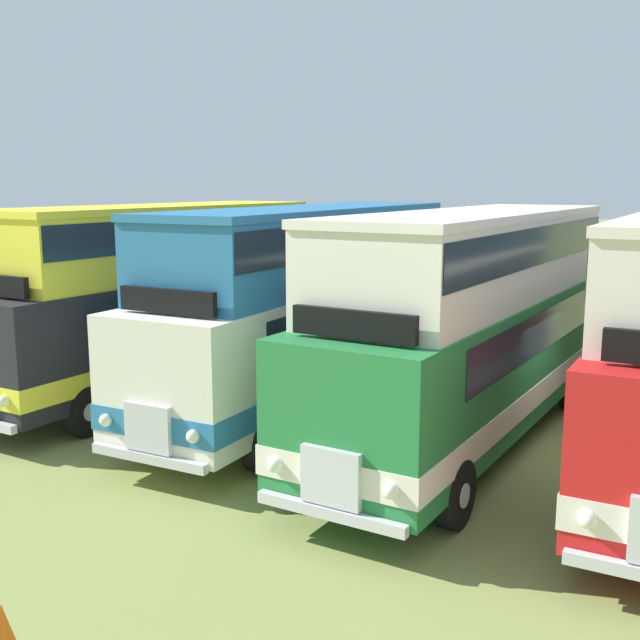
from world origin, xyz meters
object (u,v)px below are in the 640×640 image
Objects in this scene: bus_first_in_row at (160,290)px; bus_third_in_row at (473,318)px; bus_second_in_row at (310,299)px; cone_near_end at (3,632)px.

bus_third_in_row is at bearing 0.01° from bus_first_in_row.
cone_near_end is at bearing -78.27° from bus_second_in_row.
cone_near_end is (5.95, -9.22, -2.14)m from bus_first_in_row.
bus_third_in_row reaches higher than cone_near_end.
bus_first_in_row is 7.87m from bus_third_in_row.
bus_second_in_row is at bearing 7.54° from bus_first_in_row.
bus_first_in_row is 3.96m from bus_second_in_row.
cone_near_end is (2.02, -9.74, -2.15)m from bus_second_in_row.
bus_first_in_row is at bearing -179.99° from bus_third_in_row.
bus_third_in_row is at bearing 78.25° from cone_near_end.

